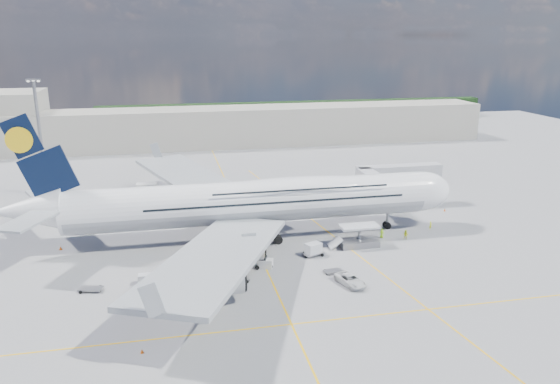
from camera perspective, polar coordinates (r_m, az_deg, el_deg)
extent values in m
plane|color=gray|center=(86.54, -1.84, -7.21)|extent=(300.00, 300.00, 0.00)
cube|color=yellow|center=(86.53, -1.84, -7.21)|extent=(0.25, 220.00, 0.01)
cube|color=yellow|center=(68.97, 1.21, -13.65)|extent=(120.00, 0.25, 0.01)
cube|color=yellow|center=(98.68, 5.16, -4.27)|extent=(14.16, 99.06, 0.01)
cylinder|color=white|center=(93.46, -2.97, -0.99)|extent=(62.00, 7.20, 7.20)
cylinder|color=#9EA0A5|center=(93.51, -2.97, -1.08)|extent=(60.76, 7.13, 7.13)
ellipsoid|color=white|center=(94.43, 1.81, 0.45)|extent=(36.00, 6.84, 3.76)
ellipsoid|color=white|center=(102.74, 14.36, 0.09)|extent=(11.52, 7.20, 7.20)
ellipsoid|color=black|center=(104.04, 15.98, 0.51)|extent=(3.84, 4.16, 1.44)
cone|color=white|center=(94.70, -24.71, -1.75)|extent=(10.00, 6.84, 6.84)
cube|color=black|center=(92.17, -24.13, 3.53)|extent=(11.02, 0.46, 14.61)
cylinder|color=yellow|center=(92.19, -25.58, 4.95)|extent=(4.00, 0.60, 4.00)
cube|color=#999EA3|center=(112.14, -8.64, 1.11)|extent=(25.49, 39.15, 3.35)
cube|color=#999EA3|center=(74.25, -6.62, -6.69)|extent=(25.49, 39.15, 3.35)
cylinder|color=#B7BABF|center=(105.99, -5.62, -1.01)|extent=(5.20, 3.50, 3.50)
cylinder|color=#B7BABF|center=(115.69, -8.44, 0.36)|extent=(5.20, 3.50, 3.50)
cylinder|color=#B7BABF|center=(82.59, -3.61, -6.00)|extent=(5.20, 3.50, 3.50)
cylinder|color=#B7BABF|center=(72.54, -5.92, -9.31)|extent=(5.20, 3.50, 3.50)
cylinder|color=gray|center=(101.62, 11.14, -2.59)|extent=(0.44, 0.44, 3.80)
cylinder|color=black|center=(102.12, 11.09, -3.42)|extent=(1.30, 0.90, 1.30)
cylinder|color=gray|center=(94.91, -2.93, -3.65)|extent=(0.56, 0.56, 3.80)
cylinder|color=black|center=(98.38, -3.22, -3.83)|extent=(1.50, 0.90, 1.50)
cube|color=#B7B7BC|center=(107.84, 9.51, 1.30)|extent=(3.00, 10.00, 2.60)
cube|color=#B7B7BC|center=(115.36, 12.32, 2.11)|extent=(18.00, 3.00, 2.60)
cylinder|color=gray|center=(112.18, 9.83, -0.02)|extent=(0.80, 0.80, 7.10)
cylinder|color=black|center=(113.06, 9.75, -1.53)|extent=(0.90, 0.80, 0.90)
cylinder|color=gray|center=(119.70, 15.72, 0.63)|extent=(1.00, 1.00, 7.10)
cube|color=gray|center=(120.54, 15.61, -0.82)|extent=(2.00, 2.00, 0.80)
cylinder|color=#B7B7BC|center=(104.44, 10.26, 0.77)|extent=(3.60, 3.60, 2.80)
cube|color=silver|center=(92.11, 8.30, -3.57)|extent=(6.50, 3.20, 0.35)
cube|color=gray|center=(93.13, 8.22, -5.28)|extent=(6.50, 3.20, 1.10)
cube|color=gray|center=(92.60, 8.26, -4.41)|extent=(0.22, 1.99, 3.00)
cylinder|color=black|center=(91.33, 6.94, -5.80)|extent=(0.70, 0.30, 0.70)
cube|color=silver|center=(91.66, 5.76, -5.24)|extent=(2.16, 2.60, 1.60)
cylinder|color=gray|center=(127.87, -23.73, 4.95)|extent=(0.70, 0.70, 25.00)
cube|color=gray|center=(126.34, -24.38, 10.60)|extent=(3.00, 0.40, 0.60)
cube|color=#B2AD9E|center=(176.10, -7.41, 6.73)|extent=(180.00, 16.00, 12.00)
cube|color=#193814|center=(226.84, 1.83, 8.42)|extent=(160.00, 6.00, 8.00)
cube|color=gray|center=(80.75, -13.86, -9.24)|extent=(2.68, 1.48, 0.16)
cylinder|color=black|center=(80.38, -14.63, -9.51)|extent=(0.39, 0.16, 0.39)
cylinder|color=black|center=(81.23, -13.10, -9.12)|extent=(0.39, 0.16, 0.39)
cube|color=silver|center=(80.46, -13.90, -8.79)|extent=(1.97, 1.37, 1.32)
cube|color=gray|center=(78.22, -13.73, -10.06)|extent=(3.11, 1.90, 0.18)
cylinder|color=black|center=(77.81, -14.62, -10.38)|extent=(0.43, 0.18, 0.43)
cylinder|color=black|center=(78.76, -12.85, -9.92)|extent=(0.43, 0.18, 0.43)
cube|color=gray|center=(79.62, -4.50, -9.10)|extent=(3.55, 2.20, 0.20)
cylinder|color=black|center=(78.94, -5.41, -9.47)|extent=(0.49, 0.20, 0.49)
cylinder|color=black|center=(80.44, -3.61, -8.92)|extent=(0.49, 0.20, 0.49)
cube|color=gray|center=(81.20, -19.20, -9.51)|extent=(3.49, 2.46, 0.19)
cylinder|color=black|center=(80.88, -20.14, -9.81)|extent=(0.46, 0.19, 0.46)
cylinder|color=black|center=(81.66, -18.25, -9.37)|extent=(0.46, 0.19, 0.46)
cube|color=gray|center=(82.70, 5.58, -8.19)|extent=(3.01, 2.09, 0.16)
cylinder|color=black|center=(81.97, 4.95, -8.49)|extent=(0.40, 0.16, 0.40)
cylinder|color=black|center=(83.53, 6.18, -8.04)|extent=(0.40, 0.16, 0.40)
cube|color=gray|center=(88.49, 3.49, -6.42)|extent=(3.76, 2.92, 0.20)
cylinder|color=black|center=(87.63, 2.76, -6.74)|extent=(0.49, 0.20, 0.49)
cylinder|color=black|center=(89.48, 4.21, -6.27)|extent=(0.49, 0.20, 0.49)
cube|color=silver|center=(88.16, 3.50, -5.88)|extent=(2.89, 2.48, 1.66)
cube|color=silver|center=(83.89, -1.77, -7.44)|extent=(3.23, 2.37, 1.36)
cube|color=black|center=(83.56, -1.77, -6.92)|extent=(1.44, 1.56, 0.52)
cylinder|color=black|center=(83.36, -2.41, -7.91)|extent=(0.67, 0.26, 0.67)
cylinder|color=black|center=(84.74, -1.14, -7.48)|extent=(0.67, 0.26, 0.67)
cube|color=gray|center=(108.44, -11.51, -2.16)|extent=(6.00, 4.56, 1.75)
cube|color=silver|center=(107.94, -11.88, -1.34)|extent=(4.74, 3.93, 1.93)
cube|color=silver|center=(108.22, -10.37, -1.69)|extent=(2.34, 2.52, 1.40)
cube|color=black|center=(108.18, -10.05, -1.58)|extent=(0.95, 1.60, 0.79)
cylinder|color=black|center=(107.62, -10.46, -2.46)|extent=(0.96, 0.31, 0.96)
cylinder|color=black|center=(109.54, -12.51, -2.25)|extent=(0.96, 0.31, 0.96)
cube|color=#E2580B|center=(108.12, -11.86, -1.65)|extent=(4.80, 3.99, 0.44)
cube|color=gray|center=(120.59, -13.38, -0.39)|extent=(6.17, 2.70, 1.85)
cube|color=silver|center=(120.14, -13.74, 0.39)|extent=(4.61, 2.67, 2.03)
cube|color=silver|center=(120.31, -12.31, 0.05)|extent=(1.83, 2.25, 1.48)
cube|color=black|center=(120.26, -12.00, 0.16)|extent=(0.29, 1.85, 0.83)
cylinder|color=black|center=(119.64, -12.40, -0.67)|extent=(1.02, 0.32, 1.02)
cylinder|color=black|center=(121.81, -14.31, -0.49)|extent=(1.02, 0.32, 1.02)
imported|color=silver|center=(79.03, 7.37, -9.11)|extent=(4.02, 5.89, 1.50)
imported|color=yellow|center=(103.53, 15.45, -3.37)|extent=(0.66, 0.57, 1.52)
imported|color=#D5E317|center=(97.37, 13.01, -4.38)|extent=(1.06, 1.01, 1.72)
imported|color=#D4EF19|center=(76.16, -7.41, -10.01)|extent=(0.75, 1.11, 1.76)
imported|color=#B3FF1A|center=(97.35, 10.59, -4.26)|extent=(0.94, 0.94, 1.65)
imported|color=#9AED18|center=(80.95, -4.53, -8.23)|extent=(1.35, 0.97, 1.88)
cone|color=#E2580B|center=(114.95, 16.83, -1.80)|extent=(0.43, 0.43, 0.54)
cube|color=#E2580B|center=(115.02, 16.82, -1.92)|extent=(0.37, 0.37, 0.03)
cone|color=#E2580B|center=(105.39, -4.73, -2.76)|extent=(0.44, 0.44, 0.56)
cube|color=#E2580B|center=(105.47, -4.72, -2.89)|extent=(0.38, 0.38, 0.03)
cone|color=#E2580B|center=(114.25, -12.37, -1.56)|extent=(0.50, 0.50, 0.64)
cube|color=#E2580B|center=(114.34, -12.37, -1.70)|extent=(0.43, 0.43, 0.03)
cone|color=#E2580B|center=(83.34, -3.33, -7.95)|extent=(0.49, 0.49, 0.62)
cube|color=#E2580B|center=(83.46, -3.33, -8.13)|extent=(0.42, 0.42, 0.03)
cone|color=#E2580B|center=(65.28, -14.22, -15.81)|extent=(0.40, 0.40, 0.50)
cube|color=#E2580B|center=(65.40, -14.20, -15.98)|extent=(0.34, 0.34, 0.03)
cone|color=#E2580B|center=(97.68, -21.96, -5.44)|extent=(0.51, 0.51, 0.64)
cube|color=#E2580B|center=(97.79, -21.94, -5.61)|extent=(0.44, 0.44, 0.03)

